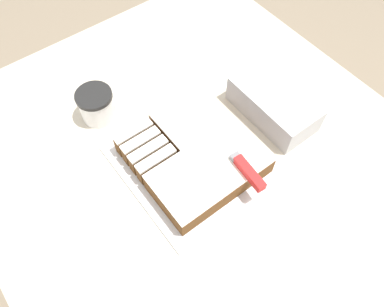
# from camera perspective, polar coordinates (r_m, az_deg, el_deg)

# --- Properties ---
(ground_plane) EXTENTS (8.00, 8.00, 0.00)m
(ground_plane) POSITION_cam_1_polar(r_m,az_deg,el_deg) (1.79, 2.28, -17.13)
(ground_plane) COLOR #7F705B
(countertop) EXTENTS (1.40, 1.10, 0.89)m
(countertop) POSITION_cam_1_polar(r_m,az_deg,el_deg) (1.36, 2.92, -12.42)
(countertop) COLOR beige
(countertop) RESTS_ON ground_plane
(cake_board) EXTENTS (0.37, 0.35, 0.01)m
(cake_board) POSITION_cam_1_polar(r_m,az_deg,el_deg) (0.98, -0.00, -1.06)
(cake_board) COLOR silver
(cake_board) RESTS_ON countertop
(cake) EXTENTS (0.30, 0.29, 0.06)m
(cake) POSITION_cam_1_polar(r_m,az_deg,el_deg) (0.95, 0.39, -0.05)
(cake) COLOR brown
(cake) RESTS_ON cake_board
(knife) EXTENTS (0.26, 0.04, 0.02)m
(knife) POSITION_cam_1_polar(r_m,az_deg,el_deg) (0.89, 7.70, -1.78)
(knife) COLOR silver
(knife) RESTS_ON cake
(coffee_cup) EXTENTS (0.10, 0.10, 0.09)m
(coffee_cup) POSITION_cam_1_polar(r_m,az_deg,el_deg) (1.06, -14.32, 7.14)
(coffee_cup) COLOR white
(coffee_cup) RESTS_ON countertop
(storage_box) EXTENTS (0.25, 0.13, 0.08)m
(storage_box) POSITION_cam_1_polar(r_m,az_deg,el_deg) (1.06, 12.32, 7.32)
(storage_box) COLOR #B2B2B7
(storage_box) RESTS_ON countertop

